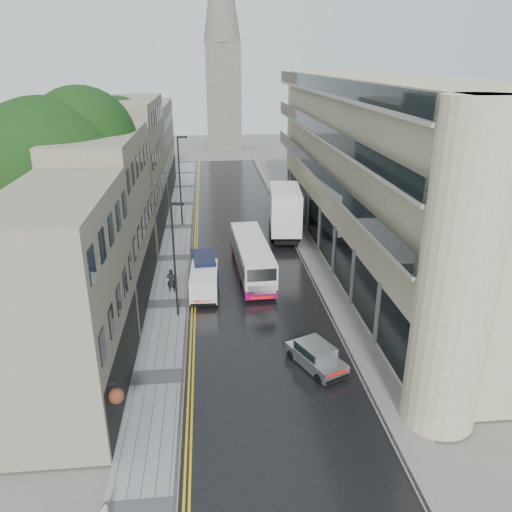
{
  "coord_description": "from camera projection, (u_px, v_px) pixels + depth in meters",
  "views": [
    {
      "loc": [
        -2.96,
        -11.0,
        15.26
      ],
      "look_at": [
        -0.07,
        18.0,
        3.77
      ],
      "focal_mm": 35.0,
      "sensor_mm": 36.0,
      "label": 1
    }
  ],
  "objects": [
    {
      "name": "cream_bus",
      "position": [
        243.0,
        273.0,
        34.89
      ],
      "size": [
        2.65,
        9.84,
        2.66
      ],
      "primitive_type": null,
      "rotation": [
        0.0,
        0.0,
        0.04
      ],
      "color": "silver",
      "rests_on": "road"
    },
    {
      "name": "old_shop_row",
      "position": [
        127.0,
        181.0,
        40.75
      ],
      "size": [
        4.5,
        56.0,
        12.0
      ],
      "primitive_type": null,
      "color": "gray",
      "rests_on": "ground"
    },
    {
      "name": "navy_van",
      "position": [
        194.0,
        277.0,
        34.82
      ],
      "size": [
        2.01,
        4.46,
        2.23
      ],
      "primitive_type": null,
      "rotation": [
        0.0,
        0.0,
        0.06
      ],
      "color": "black",
      "rests_on": "road"
    },
    {
      "name": "tree_far",
      "position": [
        100.0,
        172.0,
        43.19
      ],
      "size": [
        9.24,
        9.24,
        12.46
      ],
      "primitive_type": null,
      "color": "black",
      "rests_on": "ground"
    },
    {
      "name": "left_sidewalk",
      "position": [
        175.0,
        258.0,
        40.95
      ],
      "size": [
        2.7,
        85.0,
        0.12
      ],
      "primitive_type": "cube",
      "color": "gray",
      "rests_on": "ground"
    },
    {
      "name": "tree_near",
      "position": [
        53.0,
        204.0,
        30.87
      ],
      "size": [
        10.56,
        10.56,
        13.89
      ],
      "primitive_type": null,
      "color": "black",
      "rests_on": "ground"
    },
    {
      "name": "white_van",
      "position": [
        191.0,
        292.0,
        32.95
      ],
      "size": [
        1.99,
        4.3,
        1.91
      ],
      "primitive_type": null,
      "rotation": [
        0.0,
        0.0,
        -0.04
      ],
      "color": "white",
      "rests_on": "road"
    },
    {
      "name": "road",
      "position": [
        246.0,
        256.0,
        41.51
      ],
      "size": [
        9.0,
        85.0,
        0.02
      ],
      "primitive_type": "cube",
      "color": "black",
      "rests_on": "ground"
    },
    {
      "name": "church_spire",
      "position": [
        222.0,
        30.0,
        84.67
      ],
      "size": [
        6.4,
        6.4,
        40.0
      ],
      "primitive_type": null,
      "color": "slate",
      "rests_on": "ground"
    },
    {
      "name": "lamp_post_far",
      "position": [
        180.0,
        182.0,
        47.49
      ],
      "size": [
        0.97,
        0.26,
        8.55
      ],
      "primitive_type": null,
      "rotation": [
        0.0,
        0.0,
        -0.05
      ],
      "color": "black",
      "rests_on": "left_sidewalk"
    },
    {
      "name": "pedestrian",
      "position": [
        171.0,
        280.0,
        34.61
      ],
      "size": [
        0.64,
        0.44,
        1.72
      ],
      "primitive_type": "imported",
      "rotation": [
        0.0,
        0.0,
        3.1
      ],
      "color": "black",
      "rests_on": "left_sidewalk"
    },
    {
      "name": "modern_block",
      "position": [
        379.0,
        174.0,
        38.5
      ],
      "size": [
        8.0,
        40.0,
        14.0
      ],
      "primitive_type": null,
      "color": "beige",
      "rests_on": "ground"
    },
    {
      "name": "white_lorry",
      "position": [
        272.0,
        217.0,
        43.95
      ],
      "size": [
        3.46,
        8.93,
        4.58
      ],
      "primitive_type": null,
      "rotation": [
        0.0,
        0.0,
        -0.1
      ],
      "color": "white",
      "rests_on": "road"
    },
    {
      "name": "lamp_post_near",
      "position": [
        174.0,
        261.0,
        30.38
      ],
      "size": [
        0.85,
        0.37,
        7.38
      ],
      "primitive_type": null,
      "rotation": [
        0.0,
        0.0,
        -0.24
      ],
      "color": "black",
      "rests_on": "left_sidewalk"
    },
    {
      "name": "right_sidewalk",
      "position": [
        309.0,
        253.0,
        41.99
      ],
      "size": [
        1.8,
        85.0,
        0.12
      ],
      "primitive_type": "cube",
      "color": "slate",
      "rests_on": "ground"
    },
    {
      "name": "silver_hatchback",
      "position": [
        320.0,
        372.0,
        24.98
      ],
      "size": [
        2.93,
        3.93,
        1.35
      ],
      "primitive_type": null,
      "rotation": [
        0.0,
        0.0,
        0.43
      ],
      "color": "silver",
      "rests_on": "road"
    }
  ]
}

